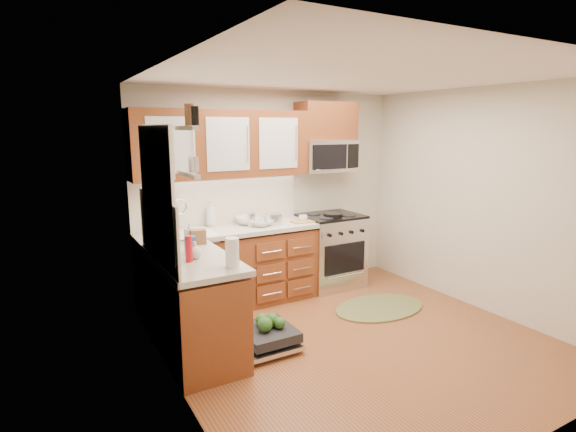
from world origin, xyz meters
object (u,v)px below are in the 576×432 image
bowl_a (261,223)px  microwave (327,156)px  range (330,250)px  bowl_b (248,220)px  dishwasher (264,338)px  rug (380,307)px  upper_cabinets (222,144)px  skillet (333,215)px  cup (303,218)px  sink (185,245)px  paper_towel_roll (232,253)px  stock_pot (273,219)px  cutting_board (303,222)px

bowl_a → microwave: bearing=9.5°
range → bowl_b: 1.23m
range → dishwasher: (-1.54, -1.13, -0.38)m
range → rug: (0.05, -0.94, -0.46)m
dishwasher → bowl_a: 1.47m
upper_cabinets → skillet: size_ratio=8.56×
microwave → cup: bearing=-155.5°
sink → skillet: bearing=-3.1°
sink → skillet: (1.88, -0.10, 0.17)m
paper_towel_roll → bowl_a: paper_towel_roll is taller
skillet → range: bearing=66.8°
bowl_b → upper_cabinets: bearing=173.5°
stock_pot → rug: bearing=-44.7°
range → stock_pot: stock_pot is taller
range → microwave: bearing=90.0°
upper_cabinets → cup: size_ratio=19.11×
range → cup: size_ratio=8.86×
microwave → cup: size_ratio=7.09×
stock_pot → bowl_b: 0.29m
microwave → paper_towel_roll: 2.52m
cutting_board → bowl_a: (-0.53, 0.07, 0.02)m
rug → cup: bearing=122.3°
microwave → sink: microwave is taller
microwave → paper_towel_roll: (-1.93, -1.48, -0.65)m
stock_pot → cutting_board: (0.36, -0.09, -0.05)m
rug → cup: (-0.53, 0.84, 0.96)m
range → cup: (-0.48, -0.10, 0.49)m
sink → stock_pot: stock_pot is taller
paper_towel_roll → microwave: bearing=37.4°
paper_towel_roll → bowl_b: bearing=61.1°
microwave → paper_towel_roll: microwave is taller
paper_towel_roll → bowl_b: size_ratio=0.82×
dishwasher → skillet: skillet is taller
sink → cup: (1.45, -0.09, 0.17)m
rug → cutting_board: cutting_board is taller
upper_cabinets → bowl_a: size_ratio=7.46×
upper_cabinets → microwave: bearing=-1.0°
skillet → bowl_a: size_ratio=0.87×
bowl_a → paper_towel_roll: bearing=-124.5°
cutting_board → bowl_a: size_ratio=0.95×
cutting_board → microwave: bearing=25.6°
cutting_board → sink: bearing=175.6°
bowl_b → cup: (0.64, -0.21, -0.00)m
dishwasher → skillet: bearing=34.3°
range → stock_pot: 1.01m
dishwasher → bowl_b: size_ratio=2.34×
microwave → cup: 0.90m
cutting_board → range: bearing=13.5°
microwave → upper_cabinets: bearing=179.0°
microwave → skillet: (-0.05, -0.23, -0.73)m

